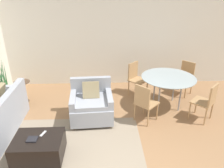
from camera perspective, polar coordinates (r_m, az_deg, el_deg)
name	(u,v)px	position (r m, az deg, el deg)	size (l,w,h in m)	color
wall_back	(107,39)	(6.40, -1.34, 11.74)	(12.00, 0.06, 2.75)	silver
area_rug	(67,146)	(4.40, -11.55, -15.55)	(2.84, 1.82, 0.01)	gray
armchair	(92,105)	(4.91, -5.36, -5.42)	(0.96, 0.89, 0.89)	#999EA8
ottoman	(39,147)	(4.14, -18.56, -15.42)	(0.84, 0.65, 0.42)	black
book_stack	(32,139)	(4.02, -20.14, -13.40)	(0.18, 0.16, 0.02)	black
tv_remote_primary	(43,134)	(4.10, -17.56, -12.24)	(0.10, 0.16, 0.01)	#B7B7BC
potted_plant	(6,92)	(6.17, -26.00, -1.84)	(0.32, 0.32, 1.18)	#333338
side_table	(23,88)	(6.02, -22.30, -0.93)	(0.40, 0.40, 0.57)	#4C3828
dining_table	(168,80)	(5.42, 14.48, 1.07)	(1.29, 1.29, 0.78)	#99A8AD
dining_chair_near_left	(144,101)	(4.75, 8.48, -4.46)	(0.59, 0.59, 0.90)	tan
dining_chair_near_right	(207,100)	(5.18, 23.56, -3.85)	(0.59, 0.59, 0.90)	tan
dining_chair_far_left	(136,77)	(5.97, 6.22, 1.94)	(0.59, 0.59, 0.90)	tan
dining_chair_far_right	(185,76)	(6.31, 18.61, 2.04)	(0.59, 0.59, 0.90)	tan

